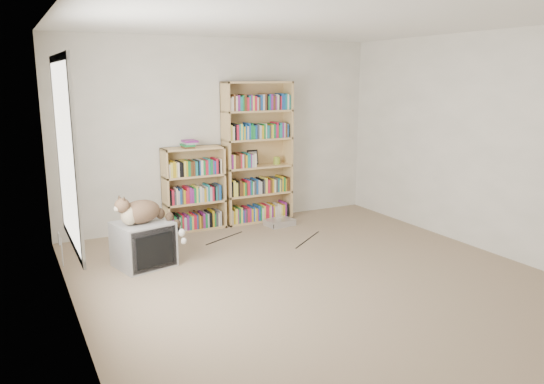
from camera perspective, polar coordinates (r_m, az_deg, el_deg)
name	(u,v)px	position (r m, az deg, el deg)	size (l,w,h in m)	color
floor	(319,281)	(5.37, 5.06, -9.53)	(4.50, 5.00, 0.01)	#9F846B
wall_back	(222,133)	(7.26, -5.36, 6.37)	(4.50, 0.02, 2.50)	white
wall_left	(69,177)	(4.29, -20.98, 1.54)	(0.02, 5.00, 2.50)	white
wall_right	(489,144)	(6.52, 22.33, 4.85)	(0.02, 5.00, 2.50)	white
ceiling	(324,19)	(5.01, 5.62, 18.07)	(4.50, 5.00, 0.02)	white
window	(66,154)	(4.47, -21.27, 3.87)	(0.02, 1.22, 1.52)	white
crt_tv	(143,244)	(5.86, -13.69, -5.46)	(0.66, 0.62, 0.48)	#A1A1A3
cat	(147,214)	(5.74, -13.33, -2.37)	(0.74, 0.47, 0.54)	#352215
bookcase_tall	(257,156)	(7.35, -1.62, 3.85)	(0.97, 0.30, 1.93)	tan
bookcase_short	(194,192)	(7.08, -8.43, 0.03)	(0.80, 0.30, 1.10)	tan
book_stack	(188,144)	(6.90, -8.98, 5.12)	(0.18, 0.23, 0.10)	red
green_mug	(276,160)	(7.47, 0.47, 3.42)	(0.09, 0.09, 0.10)	olive
framed_print	(253,157)	(7.41, -2.11, 3.75)	(0.16, 0.01, 0.21)	black
dvd_player	(280,222)	(7.26, 0.83, -3.28)	(0.37, 0.27, 0.09)	silver
wall_outlet	(59,239)	(6.05, -21.93, -4.66)	(0.01, 0.08, 0.13)	silver
floor_cables	(262,239)	(6.64, -1.06, -5.13)	(1.20, 0.70, 0.01)	black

